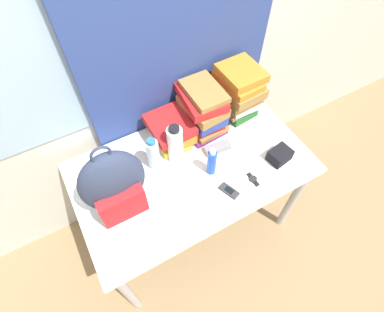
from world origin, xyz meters
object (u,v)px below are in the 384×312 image
sunscreen_bottle (212,162)px  sunglasses_case (218,148)px  backpack (114,184)px  book_stack_center (202,109)px  cell_phone (229,191)px  camera_pouch (280,155)px  sports_bottle (175,144)px  book_stack_left (170,130)px  wristwatch (253,179)px  book_stack_right (238,91)px  water_bottle (153,154)px

sunscreen_bottle → sunglasses_case: 0.17m
backpack → book_stack_center: bearing=22.1°
cell_phone → camera_pouch: size_ratio=0.87×
book_stack_center → sports_bottle: 0.27m
book_stack_left → sunscreen_bottle: size_ratio=1.43×
book_stack_center → cell_phone: 0.48m
book_stack_center → wristwatch: size_ratio=3.38×
book_stack_center → sports_bottle: book_stack_center is taller
book_stack_left → wristwatch: book_stack_left is taller
book_stack_left → cell_phone: book_stack_left is taller
book_stack_center → camera_pouch: 0.50m
book_stack_left → camera_pouch: bearing=-42.5°
book_stack_right → wristwatch: book_stack_right is taller
sports_bottle → book_stack_center: bearing=28.9°
backpack → wristwatch: backpack is taller
book_stack_right → sunglasses_case: bearing=-141.9°
book_stack_left → book_stack_right: book_stack_right is taller
book_stack_center → sunscreen_bottle: book_stack_center is taller
book_stack_right → camera_pouch: (0.01, -0.41, -0.14)m
book_stack_left → cell_phone: bearing=-77.2°
book_stack_left → camera_pouch: 0.62m
backpack → wristwatch: size_ratio=5.15×
sunscreen_bottle → cell_phone: sunscreen_bottle is taller
camera_pouch → wristwatch: bearing=-168.8°
book_stack_center → water_bottle: bearing=-162.1°
water_bottle → wristwatch: size_ratio=2.44×
backpack → wristwatch: bearing=-17.6°
book_stack_left → book_stack_right: 0.45m
sports_bottle → cell_phone: bearing=-66.4°
water_bottle → cell_phone: 0.43m
sports_bottle → backpack: bearing=-162.7°
backpack → cell_phone: backpack is taller
sunglasses_case → book_stack_right: bearing=38.1°
sunglasses_case → wristwatch: (0.06, -0.26, -0.01)m
book_stack_right → backpack: bearing=-163.7°
book_stack_left → sunglasses_case: size_ratio=1.74×
wristwatch → cell_phone: bearing=179.3°
sunscreen_bottle → sunglasses_case: size_ratio=1.21×
backpack → book_stack_right: size_ratio=1.43×
book_stack_left → wristwatch: 0.53m
book_stack_right → sunscreen_bottle: 0.47m
book_stack_center → wristwatch: (0.05, -0.45, -0.14)m
sports_bottle → sunscreen_bottle: (0.12, -0.17, -0.03)m
wristwatch → sports_bottle: bearing=132.0°
book_stack_center → sunglasses_case: (-0.01, -0.19, -0.13)m
cell_phone → camera_pouch: 0.35m
sunscreen_bottle → wristwatch: size_ratio=2.11×
water_bottle → cell_phone: size_ratio=1.92×
sports_bottle → sunscreen_bottle: bearing=-53.9°
water_bottle → wristwatch: 0.54m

